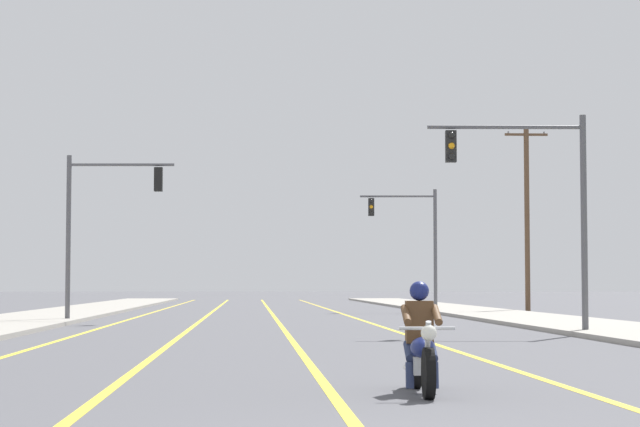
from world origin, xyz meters
TOP-DOWN VIEW (x-y plane):
  - lane_stripe_center at (-0.18, 45.00)m, footprint 0.16×100.00m
  - lane_stripe_left at (-3.12, 45.00)m, footprint 0.16×100.00m
  - lane_stripe_right at (3.13, 45.00)m, footprint 0.16×100.00m
  - lane_stripe_far_left at (-6.01, 45.00)m, footprint 0.16×100.00m
  - sidewalk_kerb_right at (9.63, 40.00)m, footprint 4.40×110.00m
  - sidewalk_kerb_left at (-9.63, 40.00)m, footprint 4.40×110.00m
  - motorcycle_with_rider at (1.00, 6.39)m, footprint 0.70×2.19m
  - traffic_signal_near_right at (6.91, 23.90)m, footprint 4.50×0.38m
  - traffic_signal_near_left at (-6.86, 35.36)m, footprint 4.00×0.43m
  - traffic_signal_mid_right at (7.06, 50.57)m, footprint 3.89×0.42m
  - utility_pole_right_far at (12.85, 50.50)m, footprint 2.20×0.26m

SIDE VIEW (x-z plane):
  - lane_stripe_center at x=-0.18m, z-range 0.00..0.01m
  - lane_stripe_left at x=-3.12m, z-range 0.00..0.01m
  - lane_stripe_right at x=3.13m, z-range 0.00..0.01m
  - lane_stripe_far_left at x=-6.01m, z-range 0.00..0.01m
  - sidewalk_kerb_right at x=9.63m, z-range 0.00..0.14m
  - sidewalk_kerb_left at x=-9.63m, z-range 0.00..0.14m
  - motorcycle_with_rider at x=1.00m, z-range -0.14..1.32m
  - traffic_signal_mid_right at x=7.06m, z-range 0.93..7.13m
  - traffic_signal_near_left at x=-6.86m, z-range 0.94..7.14m
  - traffic_signal_near_right at x=6.91m, z-range 0.97..7.17m
  - utility_pole_right_far at x=12.85m, z-range 0.21..9.64m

